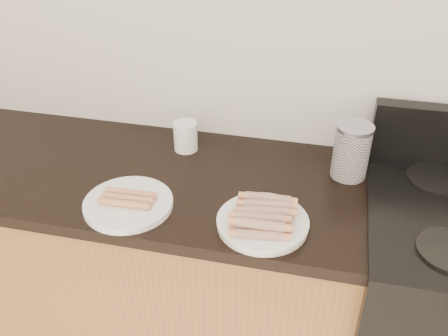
% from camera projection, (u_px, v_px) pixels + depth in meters
% --- Properties ---
extents(wall_back, '(4.00, 0.04, 2.60)m').
position_uv_depth(wall_back, '(259.00, 30.00, 1.61)').
color(wall_back, silver).
rests_on(wall_back, ground).
extents(cabinet_base, '(2.20, 0.59, 0.86)m').
position_uv_depth(cabinet_base, '(62.00, 259.00, 1.97)').
color(cabinet_base, '#915836').
rests_on(cabinet_base, floor).
extents(counter_slab, '(2.20, 0.62, 0.04)m').
position_uv_depth(counter_slab, '(39.00, 163.00, 1.72)').
color(counter_slab, black).
rests_on(counter_slab, cabinet_base).
extents(burner_far_left, '(0.18, 0.18, 0.01)m').
position_uv_depth(burner_far_left, '(436.00, 179.00, 1.58)').
color(burner_far_left, black).
rests_on(burner_far_left, stove).
extents(main_plate, '(0.33, 0.33, 0.02)m').
position_uv_depth(main_plate, '(263.00, 224.00, 1.41)').
color(main_plate, white).
rests_on(main_plate, counter_slab).
extents(side_plate, '(0.27, 0.27, 0.02)m').
position_uv_depth(side_plate, '(128.00, 204.00, 1.48)').
color(side_plate, white).
rests_on(side_plate, counter_slab).
extents(hotdog_pile, '(0.13, 0.19, 0.05)m').
position_uv_depth(hotdog_pile, '(263.00, 215.00, 1.39)').
color(hotdog_pile, '#9E372B').
rests_on(hotdog_pile, main_plate).
extents(plain_sausages, '(0.14, 0.08, 0.02)m').
position_uv_depth(plain_sausages, '(128.00, 198.00, 1.47)').
color(plain_sausages, '#C37A34').
rests_on(plain_sausages, side_plate).
extents(canister, '(0.12, 0.12, 0.18)m').
position_uv_depth(canister, '(351.00, 151.00, 1.58)').
color(canister, white).
rests_on(canister, counter_slab).
extents(mug, '(0.10, 0.10, 0.10)m').
position_uv_depth(mug, '(186.00, 136.00, 1.73)').
color(mug, white).
rests_on(mug, counter_slab).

